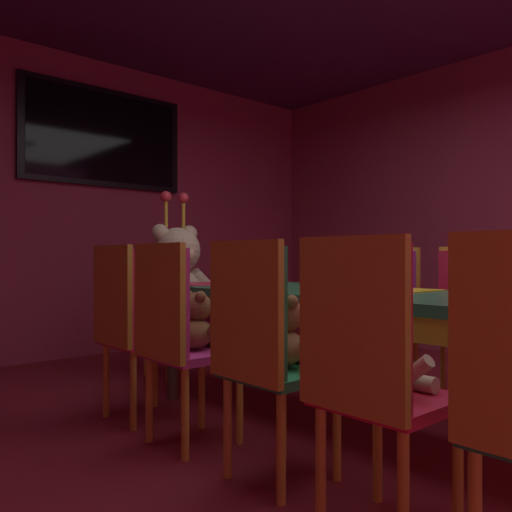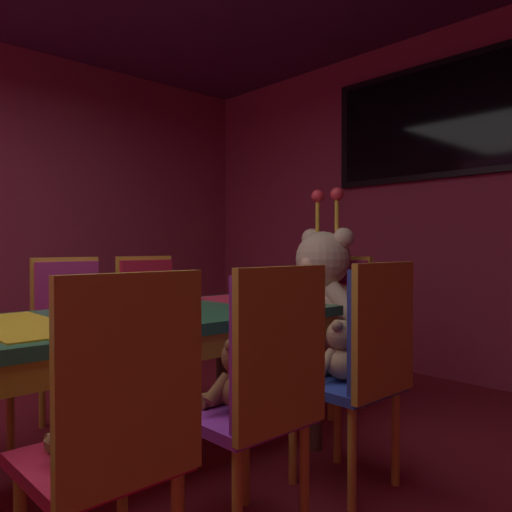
% 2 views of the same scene
% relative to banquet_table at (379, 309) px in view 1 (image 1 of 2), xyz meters
% --- Properties ---
extents(ground_plane, '(7.90, 7.90, 0.00)m').
position_rel_banquet_table_xyz_m(ground_plane, '(0.00, 0.00, -0.66)').
color(ground_plane, maroon).
extents(wall_back, '(5.20, 0.12, 2.80)m').
position_rel_banquet_table_xyz_m(wall_back, '(0.00, 3.20, 0.74)').
color(wall_back, '#99334C').
rests_on(wall_back, ground_plane).
extents(banquet_table, '(0.90, 2.95, 0.75)m').
position_rel_banquet_table_xyz_m(banquet_table, '(0.00, 0.00, 0.00)').
color(banquet_table, '#26724C').
rests_on(banquet_table, ground_plane).
extents(chair_left_1, '(0.42, 0.41, 0.98)m').
position_rel_banquet_table_xyz_m(chair_left_1, '(-0.87, -0.57, -0.06)').
color(chair_left_1, red).
rests_on(chair_left_1, ground_plane).
extents(teddy_left_1, '(0.22, 0.29, 0.27)m').
position_rel_banquet_table_xyz_m(teddy_left_1, '(-0.72, -0.57, -0.08)').
color(teddy_left_1, beige).
rests_on(teddy_left_1, chair_left_1).
extents(chair_left_2, '(0.42, 0.41, 0.98)m').
position_rel_banquet_table_xyz_m(chair_left_2, '(-0.84, -0.03, -0.06)').
color(chair_left_2, '#268C4C').
rests_on(chair_left_2, ground_plane).
extents(teddy_left_2, '(0.25, 0.32, 0.31)m').
position_rel_banquet_table_xyz_m(teddy_left_2, '(-0.69, -0.03, -0.07)').
color(teddy_left_2, olive).
rests_on(teddy_left_2, chair_left_2).
extents(chair_left_3, '(0.42, 0.41, 0.98)m').
position_rel_banquet_table_xyz_m(chair_left_3, '(-0.86, 0.57, -0.06)').
color(chair_left_3, '#CC338C').
rests_on(chair_left_3, ground_plane).
extents(teddy_left_3, '(0.24, 0.31, 0.29)m').
position_rel_banquet_table_xyz_m(teddy_left_3, '(-0.72, 0.57, -0.07)').
color(teddy_left_3, brown).
rests_on(teddy_left_3, chair_left_3).
extents(chair_left_4, '(0.42, 0.41, 0.98)m').
position_rel_banquet_table_xyz_m(chair_left_4, '(-0.84, 1.09, -0.06)').
color(chair_left_4, red).
rests_on(chair_left_4, ground_plane).
extents(teddy_left_4, '(0.25, 0.32, 0.30)m').
position_rel_banquet_table_xyz_m(teddy_left_4, '(-0.69, 1.09, -0.07)').
color(teddy_left_4, '#9E7247').
rests_on(teddy_left_4, chair_left_4).
extents(chair_right_2, '(0.42, 0.41, 0.98)m').
position_rel_banquet_table_xyz_m(chair_right_2, '(0.84, -0.02, -0.06)').
color(chair_right_2, red).
rests_on(chair_right_2, ground_plane).
extents(teddy_right_2, '(0.21, 0.28, 0.26)m').
position_rel_banquet_table_xyz_m(teddy_right_2, '(0.70, -0.02, -0.09)').
color(teddy_right_2, olive).
rests_on(teddy_right_2, chair_right_2).
extents(chair_right_3, '(0.42, 0.41, 0.98)m').
position_rel_banquet_table_xyz_m(chair_right_3, '(0.83, 0.53, -0.06)').
color(chair_right_3, purple).
rests_on(chair_right_3, ground_plane).
extents(teddy_right_3, '(0.22, 0.28, 0.26)m').
position_rel_banquet_table_xyz_m(teddy_right_3, '(0.69, 0.53, -0.08)').
color(teddy_right_3, brown).
rests_on(teddy_right_3, chair_right_3).
extents(chair_right_4, '(0.42, 0.41, 0.98)m').
position_rel_banquet_table_xyz_m(chair_right_4, '(0.84, 1.13, -0.06)').
color(chair_right_4, '#2D47B2').
rests_on(chair_right_4, ground_plane).
extents(teddy_right_4, '(0.22, 0.29, 0.27)m').
position_rel_banquet_table_xyz_m(teddy_right_4, '(0.70, 1.13, -0.08)').
color(teddy_right_4, tan).
rests_on(teddy_right_4, chair_right_4).
extents(throne_chair, '(0.41, 0.42, 0.98)m').
position_rel_banquet_table_xyz_m(throne_chair, '(0.00, 2.02, -0.06)').
color(throne_chair, '#CC338C').
rests_on(throne_chair, ground_plane).
extents(king_teddy_bear, '(0.75, 0.58, 0.96)m').
position_rel_banquet_table_xyz_m(king_teddy_bear, '(0.00, 1.84, 0.11)').
color(king_teddy_bear, beige).
rests_on(king_teddy_bear, throne_chair).
extents(wall_tv, '(1.59, 0.06, 0.92)m').
position_rel_banquet_table_xyz_m(wall_tv, '(0.00, 3.11, 1.39)').
color(wall_tv, black).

